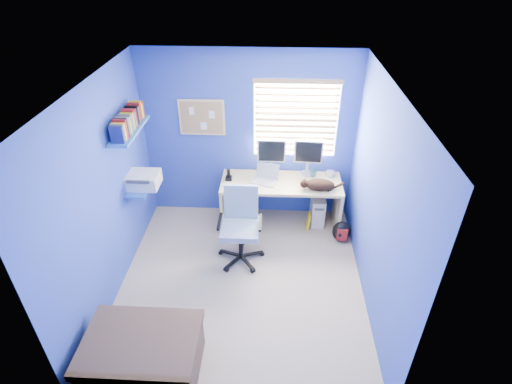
{
  "coord_description": "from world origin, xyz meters",
  "views": [
    {
      "loc": [
        0.36,
        -3.56,
        3.7
      ],
      "look_at": [
        0.15,
        0.65,
        0.95
      ],
      "focal_mm": 28.0,
      "sensor_mm": 36.0,
      "label": 1
    }
  ],
  "objects_px": {
    "desk": "(280,203)",
    "office_chair": "(241,235)",
    "cat": "(320,185)",
    "laptop": "(265,175)",
    "tower_pc": "(317,208)"
  },
  "relations": [
    {
      "from": "desk",
      "to": "cat",
      "type": "height_order",
      "value": "cat"
    },
    {
      "from": "cat",
      "to": "office_chair",
      "type": "height_order",
      "value": "office_chair"
    },
    {
      "from": "cat",
      "to": "office_chair",
      "type": "xyz_separation_m",
      "value": [
        -1.04,
        -0.6,
        -0.43
      ]
    },
    {
      "from": "laptop",
      "to": "tower_pc",
      "type": "xyz_separation_m",
      "value": [
        0.79,
        0.12,
        -0.62
      ]
    },
    {
      "from": "laptop",
      "to": "cat",
      "type": "bearing_deg",
      "value": 5.26
    },
    {
      "from": "cat",
      "to": "tower_pc",
      "type": "bearing_deg",
      "value": 79.22
    },
    {
      "from": "desk",
      "to": "tower_pc",
      "type": "distance_m",
      "value": 0.59
    },
    {
      "from": "cat",
      "to": "office_chair",
      "type": "relative_size",
      "value": 0.4
    },
    {
      "from": "cat",
      "to": "office_chair",
      "type": "distance_m",
      "value": 1.28
    },
    {
      "from": "desk",
      "to": "office_chair",
      "type": "bearing_deg",
      "value": -124.37
    },
    {
      "from": "desk",
      "to": "cat",
      "type": "bearing_deg",
      "value": -17.58
    },
    {
      "from": "desk",
      "to": "office_chair",
      "type": "distance_m",
      "value": 0.92
    },
    {
      "from": "laptop",
      "to": "cat",
      "type": "relative_size",
      "value": 0.81
    },
    {
      "from": "desk",
      "to": "office_chair",
      "type": "relative_size",
      "value": 1.68
    },
    {
      "from": "tower_pc",
      "to": "cat",
      "type": "bearing_deg",
      "value": -97.77
    }
  ]
}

